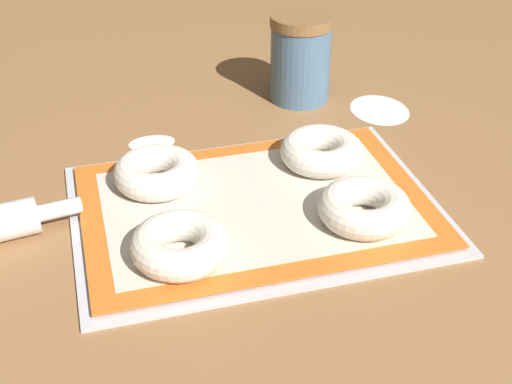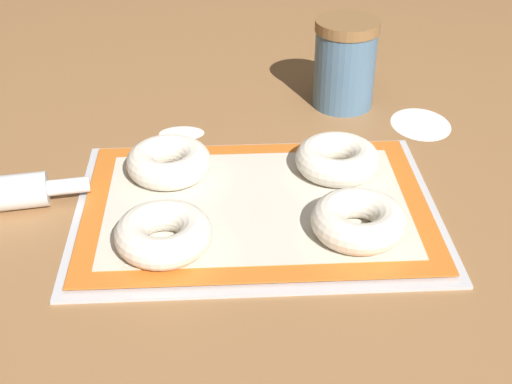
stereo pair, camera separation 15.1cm
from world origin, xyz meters
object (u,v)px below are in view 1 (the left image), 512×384
(bagel_back_left, at_px, (157,172))
(flour_canister, at_px, (300,58))
(baking_tray, at_px, (256,209))
(bagel_front_left, at_px, (180,245))
(bagel_back_right, at_px, (321,151))
(bagel_front_right, at_px, (364,207))

(bagel_back_left, relative_size, flour_canister, 0.80)
(baking_tray, height_order, bagel_back_left, bagel_back_left)
(bagel_front_left, distance_m, bagel_back_right, 0.26)
(bagel_front_left, relative_size, bagel_back_left, 1.00)
(flour_canister, bearing_deg, bagel_back_right, -100.87)
(bagel_back_left, distance_m, bagel_back_right, 0.21)
(bagel_front_right, distance_m, bagel_back_left, 0.26)
(bagel_front_left, bearing_deg, bagel_back_right, 34.77)
(bagel_front_left, relative_size, flour_canister, 0.80)
(bagel_front_right, distance_m, bagel_back_right, 0.13)
(baking_tray, height_order, bagel_back_right, bagel_back_right)
(baking_tray, relative_size, bagel_back_right, 4.05)
(bagel_front_left, relative_size, bagel_front_right, 1.00)
(bagel_back_left, xyz_separation_m, bagel_back_right, (0.21, -0.00, 0.00))
(bagel_front_right, height_order, bagel_back_right, same)
(flour_canister, bearing_deg, bagel_front_left, -125.09)
(bagel_front_right, xyz_separation_m, bagel_back_left, (-0.22, 0.14, 0.00))
(bagel_front_left, height_order, bagel_back_right, same)
(baking_tray, height_order, bagel_front_left, bagel_front_left)
(baking_tray, bearing_deg, bagel_front_left, -143.82)
(bagel_back_left, bearing_deg, bagel_front_right, -32.50)
(baking_tray, distance_m, bagel_back_right, 0.13)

